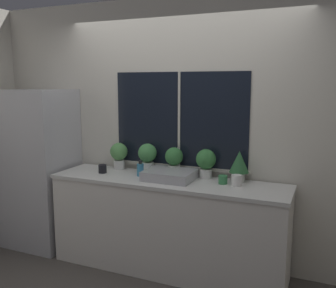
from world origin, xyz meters
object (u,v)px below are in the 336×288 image
mug_black (103,169)px  mug_green (223,180)px  potted_plant_far_left (119,154)px  mug_white (237,180)px  refrigerator (40,168)px  soap_bottle (140,170)px  potted_plant_center (174,159)px  sink (170,175)px  potted_plant_left (147,156)px  potted_plant_right (206,161)px  potted_plant_far_right (239,164)px

mug_black → mug_green: (1.26, 0.08, -0.00)m
potted_plant_far_left → mug_white: bearing=-7.1°
refrigerator → potted_plant_far_left: size_ratio=6.19×
soap_bottle → mug_black: bearing=-174.2°
potted_plant_center → potted_plant_far_left: bearing=180.0°
sink → potted_plant_center: (-0.03, 0.19, 0.12)m
refrigerator → potted_plant_left: (1.27, 0.20, 0.21)m
mug_white → mug_green: size_ratio=1.22×
sink → potted_plant_center: 0.22m
mug_white → mug_green: (-0.13, 0.02, -0.01)m
potted_plant_far_left → potted_plant_right: size_ratio=1.00×
potted_plant_left → mug_white: (0.98, -0.17, -0.12)m
potted_plant_far_right → mug_black: 1.40m
sink → potted_plant_far_left: 0.71m
mug_white → mug_green: 0.13m
potted_plant_far_left → mug_black: 0.27m
mug_black → mug_green: size_ratio=1.05×
refrigerator → soap_bottle: refrigerator is taller
potted_plant_far_left → mug_black: size_ratio=3.27×
soap_bottle → mug_black: size_ratio=1.81×
potted_plant_left → sink: bearing=-29.4°
sink → potted_plant_left: bearing=150.6°
refrigerator → potted_plant_far_right: (2.23, 0.20, 0.21)m
potted_plant_left → mug_green: potted_plant_left is taller
mug_green → mug_white: bearing=-8.4°
potted_plant_right → refrigerator: bearing=-174.0°
potted_plant_left → potted_plant_right: (0.64, -0.00, -0.01)m
potted_plant_far_left → potted_plant_right: 0.98m
potted_plant_far_left → soap_bottle: potted_plant_far_left is taller
mug_white → mug_green: bearing=171.6°
potted_plant_center → mug_black: 0.75m
potted_plant_right → mug_black: size_ratio=3.27×
refrigerator → potted_plant_center: size_ratio=6.30×
potted_plant_right → mug_white: bearing=-25.6°
potted_plant_right → mug_green: potted_plant_right is taller
potted_plant_right → soap_bottle: bearing=-163.7°
potted_plant_right → sink: bearing=-148.1°
potted_plant_center → mug_green: (0.55, -0.15, -0.12)m
sink → potted_plant_left: 0.41m
potted_plant_center → potted_plant_far_right: potted_plant_far_right is taller
potted_plant_far_left → potted_plant_center: 0.64m
potted_plant_center → mug_black: (-0.71, -0.23, -0.12)m
refrigerator → mug_black: 0.86m
refrigerator → sink: refrigerator is taller
potted_plant_center → mug_black: bearing=-162.3°
mug_black → mug_white: (1.39, 0.06, 0.01)m
potted_plant_center → potted_plant_right: 0.34m
sink → potted_plant_left: potted_plant_left is taller
potted_plant_right → mug_black: bearing=-167.8°
mug_black → potted_plant_far_left: bearing=73.9°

